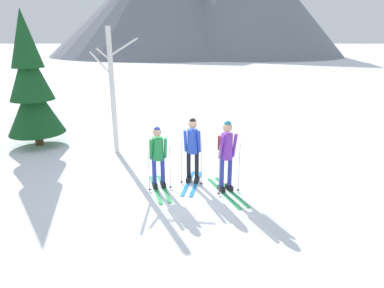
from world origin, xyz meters
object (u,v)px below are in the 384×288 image
(skier_in_purple, at_px, (226,152))
(skier_in_blue, at_px, (193,148))
(skier_in_green, at_px, (158,156))
(birch_tree_tall, at_px, (113,90))
(pine_tree_near, at_px, (31,86))

(skier_in_purple, bearing_deg, skier_in_blue, 148.09)
(skier_in_green, xyz_separation_m, skier_in_blue, (0.88, 0.33, 0.10))
(skier_in_green, relative_size, skier_in_purple, 0.91)
(skier_in_purple, bearing_deg, birch_tree_tall, 138.96)
(skier_in_green, distance_m, birch_tree_tall, 3.46)
(skier_in_purple, bearing_deg, skier_in_green, 173.74)
(skier_in_green, distance_m, pine_tree_near, 6.06)
(skier_in_blue, height_order, birch_tree_tall, birch_tree_tall)
(skier_in_green, xyz_separation_m, pine_tree_near, (-4.70, 3.63, 1.24))
(skier_in_blue, distance_m, birch_tree_tall, 3.71)
(skier_in_blue, relative_size, birch_tree_tall, 0.44)
(pine_tree_near, bearing_deg, skier_in_blue, -30.65)
(skier_in_green, distance_m, skier_in_purple, 1.72)
(skier_in_green, relative_size, skier_in_blue, 0.95)
(skier_in_purple, xyz_separation_m, birch_tree_tall, (-3.39, 2.95, 1.07))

